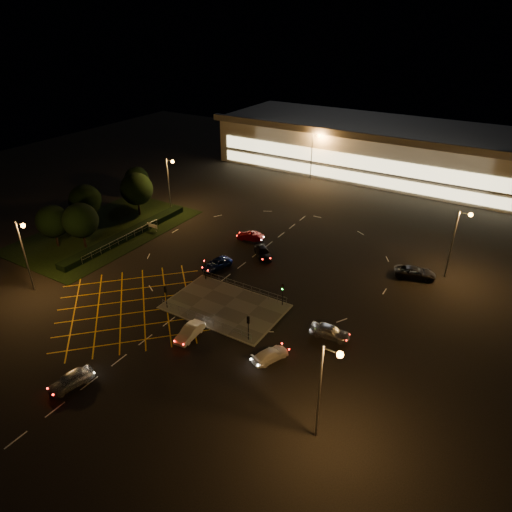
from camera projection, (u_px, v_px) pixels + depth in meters
The scene contains 27 objects.
ground at pixel (221, 295), 59.64m from camera, with size 180.00×180.00×0.00m, color black.
pedestrian_island at pixel (225, 307), 57.20m from camera, with size 14.00×9.00×0.12m, color #4C4944.
grass_verge at pixel (106, 231), 76.96m from camera, with size 18.00×30.00×0.08m, color black.
hedge at pixel (127, 235), 74.45m from camera, with size 2.00×26.00×1.00m, color black.
supermarket at pixel (378, 147), 103.63m from camera, with size 72.00×26.50×10.50m.
streetlight_sw at pixel (24, 247), 57.40m from camera, with size 1.78×0.56×10.03m.
streetlight_se at pixel (325, 381), 36.64m from camera, with size 1.78×0.56×10.03m.
streetlight_nw at pixel (170, 178), 80.84m from camera, with size 1.78×0.56×10.03m.
streetlight_ne at pixel (458, 235), 60.34m from camera, with size 1.78×0.56×10.03m.
streetlight_far_left at pixel (314, 150), 96.94m from camera, with size 1.78×0.56×10.03m.
signal_sw at pixel (166, 292), 55.85m from camera, with size 0.28×0.30×3.15m.
signal_se at pixel (248, 323), 50.35m from camera, with size 0.28×0.30×3.15m.
signal_nw at pixel (205, 265), 61.85m from camera, with size 0.28×0.30×3.15m.
signal_ne at pixel (283, 290), 56.35m from camera, with size 0.28×0.30×3.15m.
tree_a at pixel (53, 221), 69.83m from camera, with size 5.04×5.04×6.86m.
tree_b at pixel (85, 200), 76.61m from camera, with size 5.40×5.40×7.35m.
tree_c at pixel (137, 189), 80.63m from camera, with size 5.76×5.76×7.84m.
tree_d at pixel (137, 179), 88.33m from camera, with size 4.68×4.68×6.37m.
tree_e at pixel (80, 220), 69.35m from camera, with size 5.40×5.40×7.35m.
car_near_silver at pixel (71, 380), 44.91m from camera, with size 1.78×4.43×1.51m, color #B6BABE.
car_queue_white at pixel (190, 332), 51.62m from camera, with size 1.49×4.27×1.41m, color silver.
car_left_blue at pixel (216, 264), 65.59m from camera, with size 2.19×4.76×1.32m, color #0C184D.
car_far_dkgrey at pixel (263, 252), 68.66m from camera, with size 1.95×4.80×1.39m, color black.
car_right_silver at pixel (330, 331), 51.61m from camera, with size 1.86×4.61×1.57m, color #9D9FA4.
car_circ_red at pixel (250, 236), 73.53m from camera, with size 1.50×4.30×1.42m, color maroon.
car_east_grey at pixel (415, 272), 63.23m from camera, with size 2.58×5.59×1.55m, color black.
car_approach_white at pixel (270, 355), 48.39m from camera, with size 1.73×4.27×1.24m, color silver.
Camera 1 is at (29.97, -40.33, 32.85)m, focal length 32.00 mm.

